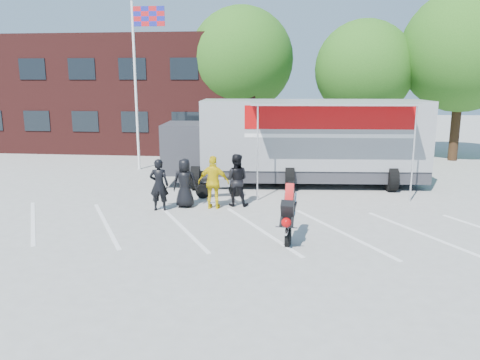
% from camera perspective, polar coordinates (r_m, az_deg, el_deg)
% --- Properties ---
extents(ground, '(100.00, 100.00, 0.00)m').
position_cam_1_polar(ground, '(13.17, 1.25, -7.35)').
color(ground, '#A1A19C').
rests_on(ground, ground).
extents(parking_bay_lines, '(18.09, 13.33, 0.01)m').
position_cam_1_polar(parking_bay_lines, '(14.11, 1.62, -5.98)').
color(parking_bay_lines, white).
rests_on(parking_bay_lines, ground).
extents(office_building, '(18.00, 8.00, 7.00)m').
position_cam_1_polar(office_building, '(32.34, -13.90, 10.20)').
color(office_building, '#441816').
rests_on(office_building, ground).
extents(flagpole, '(1.61, 0.12, 8.00)m').
position_cam_1_polar(flagpole, '(23.55, -12.12, 13.48)').
color(flagpole, white).
rests_on(flagpole, ground).
extents(tree_left, '(6.12, 6.12, 8.64)m').
position_cam_1_polar(tree_left, '(28.56, 0.16, 14.48)').
color(tree_left, '#382314').
rests_on(tree_left, ground).
extents(tree_mid, '(5.44, 5.44, 7.68)m').
position_cam_1_polar(tree_mid, '(27.65, 14.89, 12.88)').
color(tree_mid, '#382314').
rests_on(tree_mid, ground).
extents(tree_right, '(6.46, 6.46, 9.12)m').
position_cam_1_polar(tree_right, '(28.34, 25.50, 13.99)').
color(tree_right, '#382314').
rests_on(tree_right, ground).
extents(transporter_truck, '(11.60, 6.22, 3.57)m').
position_cam_1_polar(transporter_truck, '(20.16, 7.25, -0.55)').
color(transporter_truck, gray).
rests_on(transporter_truck, ground).
extents(parked_motorcycle, '(1.96, 1.19, 0.97)m').
position_cam_1_polar(parked_motorcycle, '(17.85, -2.51, -2.13)').
color(parked_motorcycle, silver).
rests_on(parked_motorcycle, ground).
extents(stunt_bike_rider, '(0.88, 1.63, 1.84)m').
position_cam_1_polar(stunt_bike_rider, '(13.36, 6.11, -7.13)').
color(stunt_bike_rider, black).
rests_on(stunt_bike_rider, ground).
extents(spectator_leather_a, '(0.89, 0.62, 1.73)m').
position_cam_1_polar(spectator_leather_a, '(16.41, -6.74, -0.37)').
color(spectator_leather_a, black).
rests_on(spectator_leather_a, ground).
extents(spectator_leather_b, '(0.66, 0.44, 1.79)m').
position_cam_1_polar(spectator_leather_b, '(16.11, -9.84, -0.58)').
color(spectator_leather_b, black).
rests_on(spectator_leather_b, ground).
extents(spectator_leather_c, '(0.91, 0.71, 1.86)m').
position_cam_1_polar(spectator_leather_c, '(16.48, -0.52, 0.00)').
color(spectator_leather_c, black).
rests_on(spectator_leather_c, ground).
extents(spectator_hivis, '(1.10, 0.49, 1.85)m').
position_cam_1_polar(spectator_hivis, '(16.13, -3.23, -0.30)').
color(spectator_hivis, yellow).
rests_on(spectator_hivis, ground).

